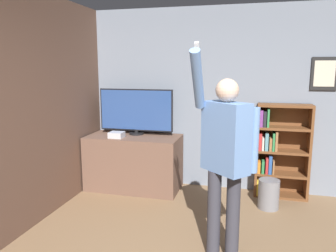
{
  "coord_description": "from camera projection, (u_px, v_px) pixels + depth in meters",
  "views": [
    {
      "loc": [
        0.28,
        -1.9,
        1.83
      ],
      "look_at": [
        -0.66,
        1.82,
        1.14
      ],
      "focal_mm": 35.0,
      "sensor_mm": 36.0,
      "label": 1
    }
  ],
  "objects": [
    {
      "name": "waste_bin",
      "position": [
        269.0,
        194.0,
        4.28
      ],
      "size": [
        0.27,
        0.27,
        0.39
      ],
      "color": "gray",
      "rests_on": "ground_plane"
    },
    {
      "name": "television",
      "position": [
        136.0,
        111.0,
        4.95
      ],
      "size": [
        1.14,
        0.22,
        0.69
      ],
      "color": "black",
      "rests_on": "tv_ledge"
    },
    {
      "name": "wall_side_brick",
      "position": [
        41.0,
        108.0,
        3.91
      ],
      "size": [
        0.06,
        4.58,
        2.7
      ],
      "color": "brown",
      "rests_on": "ground_plane"
    },
    {
      "name": "tv_ledge",
      "position": [
        134.0,
        162.0,
        4.97
      ],
      "size": [
        1.38,
        0.68,
        0.81
      ],
      "color": "brown",
      "rests_on": "ground_plane"
    },
    {
      "name": "game_console",
      "position": [
        117.0,
        135.0,
        4.77
      ],
      "size": [
        0.2,
        0.19,
        0.08
      ],
      "color": "silver",
      "rests_on": "tv_ledge"
    },
    {
      "name": "wall_back",
      "position": [
        231.0,
        100.0,
        4.84
      ],
      "size": [
        6.21,
        0.09,
        2.7
      ],
      "color": "gray",
      "rests_on": "ground_plane"
    },
    {
      "name": "person",
      "position": [
        225.0,
        152.0,
        3.02
      ],
      "size": [
        0.59,
        0.56,
        2.04
      ],
      "rotation": [
        0.0,
        0.0,
        -0.72
      ],
      "color": "#383842",
      "rests_on": "ground_plane"
    },
    {
      "name": "bookshelf",
      "position": [
        277.0,
        152.0,
        4.63
      ],
      "size": [
        0.73,
        0.28,
        1.33
      ],
      "color": "brown",
      "rests_on": "ground_plane"
    }
  ]
}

